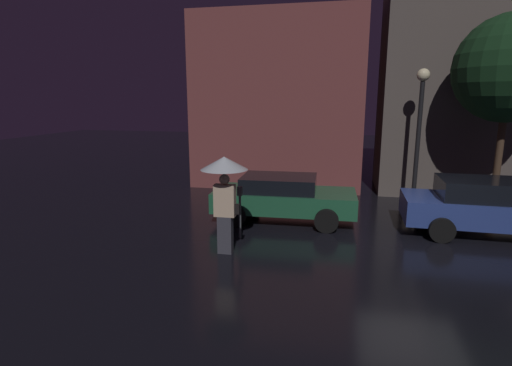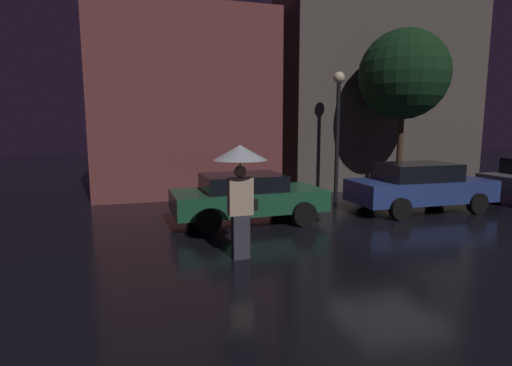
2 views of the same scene
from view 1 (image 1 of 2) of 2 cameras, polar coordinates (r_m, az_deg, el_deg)
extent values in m
plane|color=black|center=(10.13, 22.01, -8.57)|extent=(60.00, 60.00, 0.00)
cube|color=brown|center=(16.07, 3.28, 11.52)|extent=(6.47, 3.00, 6.56)
cube|color=#564C47|center=(16.93, 32.75, 17.10)|extent=(8.38, 3.00, 10.90)
cube|color=#1E5638|center=(11.34, 4.07, -2.44)|extent=(4.01, 1.82, 0.55)
cube|color=black|center=(11.26, 3.31, -0.03)|extent=(2.10, 1.55, 0.41)
cylinder|color=black|center=(12.13, 10.37, -3.01)|extent=(0.62, 0.22, 0.62)
cylinder|color=black|center=(10.51, 10.04, -5.34)|extent=(0.62, 0.22, 0.62)
cylinder|color=black|center=(12.43, -0.99, -2.44)|extent=(0.62, 0.22, 0.62)
cylinder|color=black|center=(10.86, -3.02, -4.59)|extent=(0.62, 0.22, 0.62)
cube|color=navy|center=(11.71, 30.49, -3.49)|extent=(4.24, 1.77, 0.63)
cube|color=black|center=(11.54, 30.00, -0.79)|extent=(2.22, 1.53, 0.49)
cylinder|color=black|center=(12.23, 23.33, -3.71)|extent=(0.61, 0.22, 0.61)
cylinder|color=black|center=(10.66, 25.01, -6.11)|extent=(0.61, 0.22, 0.61)
cube|color=#383842|center=(9.02, -4.40, -7.34)|extent=(0.32, 0.22, 0.86)
cube|color=#D1B293|center=(8.79, -4.48, -2.50)|extent=(0.47, 0.22, 0.71)
sphere|color=tan|center=(8.68, -4.54, 0.52)|extent=(0.23, 0.23, 0.23)
cylinder|color=black|center=(8.72, -4.51, -0.77)|extent=(0.02, 0.02, 0.83)
cone|color=silver|center=(8.62, -4.57, 2.85)|extent=(1.03, 1.03, 0.28)
cube|color=black|center=(8.77, -2.86, -3.73)|extent=(0.16, 0.10, 0.22)
cylinder|color=#4C5154|center=(9.85, -2.30, -4.89)|extent=(0.06, 0.06, 1.10)
cube|color=#4C5154|center=(9.68, -2.33, -1.16)|extent=(0.12, 0.10, 0.22)
cylinder|color=black|center=(13.58, 22.07, 4.98)|extent=(0.14, 0.14, 3.91)
sphere|color=#F9EAB7|center=(13.52, 22.80, 14.05)|extent=(0.39, 0.39, 0.39)
cylinder|color=#473323|center=(13.72, 31.22, 2.13)|extent=(0.20, 0.20, 2.94)
sphere|color=#143319|center=(13.60, 32.50, 13.62)|extent=(3.02, 3.02, 3.02)
camera|label=2|loc=(4.52, -63.72, -5.48)|focal=28.00mm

